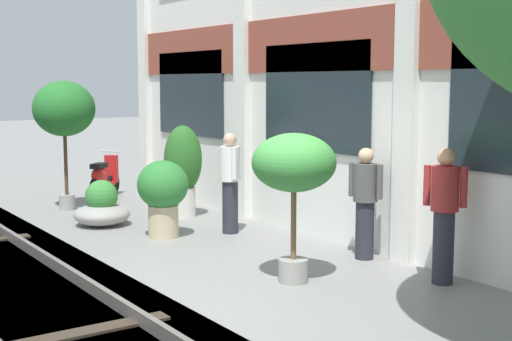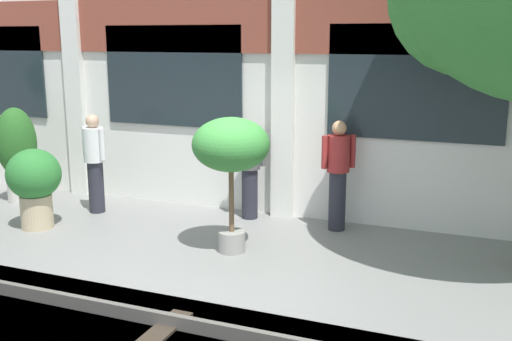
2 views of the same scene
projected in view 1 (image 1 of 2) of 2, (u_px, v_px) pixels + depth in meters
ground_plane at (262, 291)px, 8.54m from camera, size 80.00×80.00×0.00m
potted_plant_ribbed_drum at (183, 166)px, 13.11m from camera, size 0.70×0.70×1.70m
potted_plant_wide_bowl at (102, 208)px, 12.41m from camera, size 0.98×0.98×0.80m
potted_plant_low_pan at (64, 111)px, 13.72m from camera, size 1.19×1.19×2.51m
potted_plant_stone_basin at (163, 192)px, 11.40m from camera, size 0.82×0.82×1.25m
potted_plant_tall_urn at (294, 168)px, 8.75m from camera, size 1.05×1.05×1.87m
scooter_near_curb at (103, 178)px, 15.36m from camera, size 1.01×1.07×0.98m
resident_by_doorway at (444, 211)px, 8.74m from camera, size 0.46×0.34×1.69m
resident_watching_tracks at (365, 200)px, 9.99m from camera, size 0.51×0.34×1.58m
resident_near_plants at (230, 180)px, 11.70m from camera, size 0.52×0.34×1.66m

